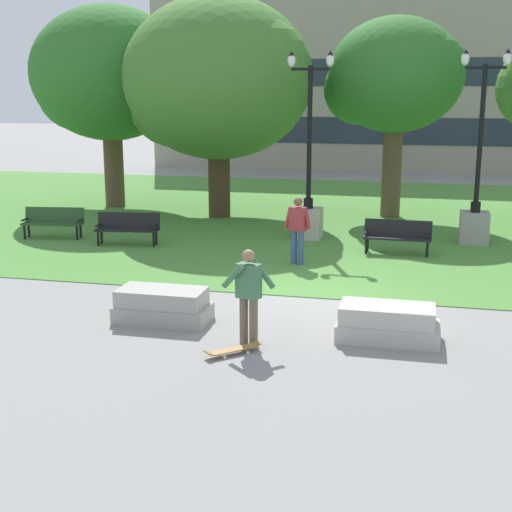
% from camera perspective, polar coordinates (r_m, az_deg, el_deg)
% --- Properties ---
extents(ground_plane, '(140.00, 140.00, 0.00)m').
position_cam_1_polar(ground_plane, '(15.29, 4.68, -3.40)').
color(ground_plane, gray).
extents(grass_lawn, '(40.00, 20.00, 0.02)m').
position_cam_1_polar(grass_lawn, '(24.98, 8.12, 3.06)').
color(grass_lawn, '#4C8438').
rests_on(grass_lawn, ground).
extents(concrete_block_center, '(1.80, 0.90, 0.64)m').
position_cam_1_polar(concrete_block_center, '(13.81, -7.49, -3.97)').
color(concrete_block_center, '#9E9991').
rests_on(concrete_block_center, ground).
extents(concrete_block_left, '(1.80, 0.90, 0.64)m').
position_cam_1_polar(concrete_block_left, '(12.90, 10.47, -5.33)').
color(concrete_block_left, '#B2ADA3').
rests_on(concrete_block_left, ground).
extents(person_skateboarder, '(0.95, 0.45, 1.71)m').
position_cam_1_polar(person_skateboarder, '(12.24, -0.60, -2.87)').
color(person_skateboarder, brown).
rests_on(person_skateboarder, ground).
extents(skateboard, '(0.87, 0.85, 0.14)m').
position_cam_1_polar(skateboard, '(12.10, -1.84, -7.49)').
color(skateboard, olive).
rests_on(skateboard, ground).
extents(park_bench_near_left, '(1.86, 0.77, 0.90)m').
position_cam_1_polar(park_bench_near_left, '(20.63, -10.21, 2.33)').
color(park_bench_near_left, black).
rests_on(park_bench_near_left, grass_lawn).
extents(park_bench_near_right, '(1.86, 0.77, 0.90)m').
position_cam_1_polar(park_bench_near_right, '(22.06, -15.91, 2.74)').
color(park_bench_near_right, '#284723').
rests_on(park_bench_near_right, grass_lawn).
extents(park_bench_far_right, '(1.81, 0.58, 0.90)m').
position_cam_1_polar(park_bench_far_right, '(19.54, 11.25, 1.68)').
color(park_bench_far_right, black).
rests_on(park_bench_far_right, grass_lawn).
extents(lamp_post_center, '(1.32, 0.80, 5.39)m').
position_cam_1_polar(lamp_post_center, '(21.12, 4.21, 4.31)').
color(lamp_post_center, '#ADA89E').
rests_on(lamp_post_center, grass_lawn).
extents(lamp_post_right, '(1.32, 0.80, 5.41)m').
position_cam_1_polar(lamp_post_right, '(21.35, 17.16, 3.87)').
color(lamp_post_right, gray).
rests_on(lamp_post_right, grass_lawn).
extents(tree_far_left, '(4.73, 4.51, 6.71)m').
position_cam_1_polar(tree_far_left, '(25.00, 10.98, 13.84)').
color(tree_far_left, brown).
rests_on(tree_far_left, grass_lawn).
extents(tree_near_right, '(6.69, 6.37, 7.40)m').
position_cam_1_polar(tree_near_right, '(24.66, -3.23, 13.84)').
color(tree_near_right, '#42301E').
rests_on(tree_near_right, grass_lawn).
extents(tree_far_right, '(6.02, 5.74, 7.34)m').
position_cam_1_polar(tree_far_right, '(27.45, -11.75, 13.96)').
color(tree_far_right, brown).
rests_on(tree_far_right, grass_lawn).
extents(person_bystander_near_lawn, '(0.74, 0.36, 1.71)m').
position_cam_1_polar(person_bystander_near_lawn, '(17.95, 3.36, 2.36)').
color(person_bystander_near_lawn, '#384C7A').
rests_on(person_bystander_near_lawn, grass_lawn).
extents(building_facade_distant, '(23.18, 1.03, 10.61)m').
position_cam_1_polar(building_facade_distant, '(39.16, 8.49, 14.46)').
color(building_facade_distant, gray).
rests_on(building_facade_distant, ground).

